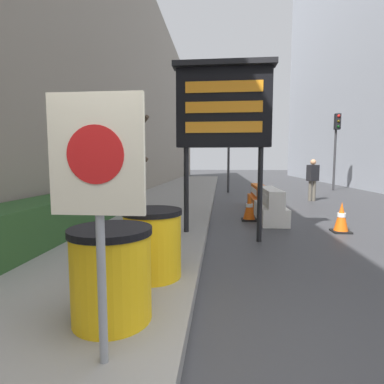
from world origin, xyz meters
TOP-DOWN VIEW (x-y plane):
  - ground_plane at (0.00, 0.00)m, footprint 120.00×120.00m
  - building_left_facade at (-3.68, 9.80)m, footprint 0.40×50.40m
  - hedge_strip at (-2.88, 3.16)m, footprint 0.90×5.79m
  - bare_tree at (-2.56, 6.40)m, footprint 1.43×1.93m
  - barrel_drum_foreground at (-0.68, 0.46)m, footprint 0.72×0.72m
  - barrel_drum_middle at (-0.55, 1.49)m, footprint 0.72×0.72m
  - warning_sign at (-0.53, -0.12)m, footprint 0.64×0.08m
  - message_board at (0.32, 3.88)m, footprint 1.93×0.36m
  - jersey_barrier_white at (1.61, 6.07)m, footprint 0.65×1.95m
  - jersey_barrier_orange_far at (1.61, 8.35)m, footprint 0.62×2.10m
  - traffic_cone_near at (2.97, 4.85)m, footprint 0.38×0.38m
  - traffic_cone_mid at (1.05, 6.05)m, footprint 0.40×0.40m
  - traffic_light_near_curb at (0.68, 13.49)m, footprint 0.28×0.44m
  - traffic_light_far_side at (6.56, 15.21)m, footprint 0.28×0.44m
  - pedestrian_worker at (3.97, 10.44)m, footprint 0.51×0.45m

SIDE VIEW (x-z plane):
  - ground_plane at x=0.00m, z-range 0.00..0.00m
  - traffic_cone_near at x=2.97m, z-range -0.01..0.67m
  - jersey_barrier_orange_far at x=1.61m, z-range -0.05..0.73m
  - traffic_cone_mid at x=1.05m, z-range -0.01..0.71m
  - jersey_barrier_white at x=1.61m, z-range -0.05..0.82m
  - hedge_strip at x=-2.88m, z-range 0.16..0.90m
  - barrel_drum_foreground at x=-0.68m, z-range 0.17..1.00m
  - barrel_drum_middle at x=-0.55m, z-range 0.17..1.00m
  - pedestrian_worker at x=3.97m, z-range 0.15..1.84m
  - warning_sign at x=-0.53m, z-range 0.55..2.39m
  - bare_tree at x=-2.56m, z-range 0.19..3.19m
  - message_board at x=0.32m, z-range 0.86..4.30m
  - traffic_light_near_curb at x=0.68m, z-range 0.93..5.09m
  - traffic_light_far_side at x=6.56m, z-range 0.93..5.11m
  - building_left_facade at x=-3.68m, z-range 0.00..10.79m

